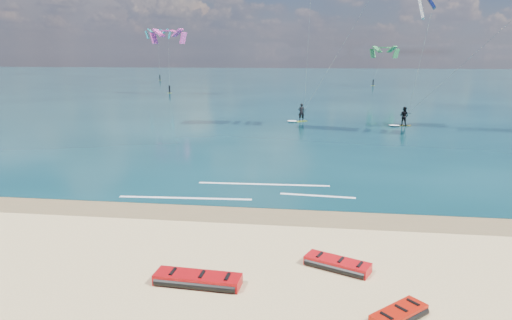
{
  "coord_description": "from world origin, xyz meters",
  "views": [
    {
      "loc": [
        4.7,
        -17.39,
        7.6
      ],
      "look_at": [
        1.41,
        8.0,
        1.52
      ],
      "focal_mm": 32.0,
      "sensor_mm": 36.0,
      "label": 1
    }
  ],
  "objects": [
    {
      "name": "ground",
      "position": [
        0.0,
        40.0,
        0.0
      ],
      "size": [
        320.0,
        320.0,
        0.0
      ],
      "primitive_type": "plane",
      "color": "tan",
      "rests_on": "ground"
    },
    {
      "name": "wet_sand_strip",
      "position": [
        0.0,
        3.0,
        0.0
      ],
      "size": [
        320.0,
        2.4,
        0.01
      ],
      "primitive_type": "cube",
      "color": "brown",
      "rests_on": "ground"
    },
    {
      "name": "sea",
      "position": [
        0.0,
        104.0,
        0.02
      ],
      "size": [
        320.0,
        200.0,
        0.04
      ],
      "primitive_type": "cube",
      "color": "#082931",
      "rests_on": "ground"
    },
    {
      "name": "packed_kite_left",
      "position": [
        0.97,
        -3.84,
        0.0
      ],
      "size": [
        3.21,
        1.38,
        0.43
      ],
      "primitive_type": null,
      "rotation": [
        0.0,
        0.0,
        -0.06
      ],
      "color": "#AE090D",
      "rests_on": "ground"
    },
    {
      "name": "packed_kite_mid",
      "position": [
        5.67,
        -2.07,
        0.0
      ],
      "size": [
        2.77,
        2.04,
        0.4
      ],
      "primitive_type": null,
      "rotation": [
        0.0,
        0.0,
        -0.42
      ],
      "color": "red",
      "rests_on": "ground"
    },
    {
      "name": "packed_kite_right",
      "position": [
        7.3,
        -5.1,
        0.0
      ],
      "size": [
        2.19,
        2.14,
        0.37
      ],
      "primitive_type": null,
      "rotation": [
        0.0,
        0.0,
        0.75
      ],
      "color": "#B91607",
      "rests_on": "ground"
    },
    {
      "name": "kitesurfer_main",
      "position": [
        5.29,
        29.83,
        9.09
      ],
      "size": [
        10.84,
        8.52,
        17.61
      ],
      "rotation": [
        0.0,
        0.0,
        0.76
      ],
      "color": "#9ACB17",
      "rests_on": "sea"
    },
    {
      "name": "kitesurfer_far",
      "position": [
        16.13,
        28.04,
        7.71
      ],
      "size": [
        12.25,
        9.41,
        15.04
      ],
      "rotation": [
        0.0,
        0.0,
        0.06
      ],
      "color": "gold",
      "rests_on": "sea"
    },
    {
      "name": "shoreline_foam",
      "position": [
        1.07,
        6.54,
        0.04
      ],
      "size": [
        12.55,
        3.67,
        0.01
      ],
      "color": "white",
      "rests_on": "ground"
    },
    {
      "name": "distant_kites",
      "position": [
        -16.65,
        84.04,
        5.63
      ],
      "size": [
        61.36,
        41.19,
        13.11
      ],
      "color": "#F046AF",
      "rests_on": "ground"
    }
  ]
}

